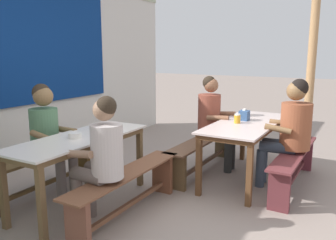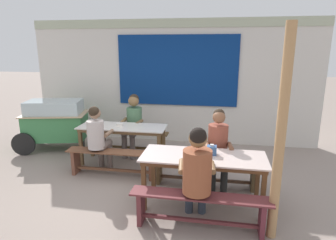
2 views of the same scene
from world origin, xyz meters
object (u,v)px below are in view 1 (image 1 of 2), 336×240
bench_far_front (127,188)px  bench_near_back (203,149)px  person_right_near_table (213,117)px  person_left_back_turned (101,154)px  dining_table_near (247,128)px  person_center_facing (48,131)px  tissue_box (244,115)px  wooden_support_post (310,80)px  dining_table_far (80,144)px  soup_bowl (75,135)px  bench_far_back (42,168)px  bench_near_front (294,163)px  person_near_front (290,126)px  condiment_jar (237,119)px

bench_far_front → bench_near_back: bearing=-3.3°
person_right_near_table → person_left_back_turned: person_right_near_table is taller
dining_table_near → person_center_facing: person_center_facing is taller
tissue_box → wooden_support_post: (0.78, -0.67, 0.44)m
dining_table_far → soup_bowl: (-0.06, 0.01, 0.11)m
bench_far_back → bench_near_front: bearing=-56.6°
dining_table_far → bench_near_back: 1.84m
bench_near_back → dining_table_near: bearing=-89.9°
person_near_front → soup_bowl: person_near_front is taller
condiment_jar → soup_bowl: bearing=142.6°
person_near_front → bench_far_front: bearing=142.0°
bench_near_back → dining_table_far: bearing=157.0°
bench_near_back → condiment_jar: 0.73m
bench_far_back → person_near_front: 2.99m
dining_table_near → wooden_support_post: size_ratio=0.70×
person_near_front → person_left_back_turned: person_near_front is taller
bench_near_front → person_left_back_turned: (-1.94, 1.38, 0.41)m
person_center_facing → person_right_near_table: 2.22m
bench_near_front → bench_near_back: bearing=90.1°
bench_far_front → bench_near_back: same height
person_left_back_turned → wooden_support_post: wooden_support_post is taller
dining_table_far → bench_far_front: dining_table_far is taller
bench_near_back → person_left_back_turned: 1.99m
dining_table_far → soup_bowl: 0.13m
tissue_box → condiment_jar: 0.23m
person_right_near_table → person_near_front: person_near_front is taller
bench_near_back → person_right_near_table: (0.20, -0.06, 0.44)m
person_near_front → bench_near_front: bearing=-52.3°
dining_table_near → person_right_near_table: person_right_near_table is taller
person_left_back_turned → tissue_box: bearing=-18.9°
condiment_jar → soup_bowl: size_ratio=0.86×
dining_table_near → bench_near_back: 0.71m
dining_table_far → tissue_box: 2.17m
bench_near_back → person_right_near_table: bearing=-17.6°
bench_far_front → person_right_near_table: size_ratio=1.26×
person_right_near_table → condiment_jar: (-0.31, -0.45, 0.07)m
person_right_near_table → condiment_jar: person_right_near_table is taller
dining_table_far → person_left_back_turned: bearing=-117.6°
dining_table_near → person_left_back_turned: size_ratio=1.39×
person_near_front → condiment_jar: bearing=95.8°
dining_table_near → bench_far_back: bearing=130.9°
bench_far_back → soup_bowl: soup_bowl is taller
person_center_facing → bench_far_front: bearing=-92.1°
bench_near_back → bench_near_front: bearing=-89.9°
dining_table_near → person_near_front: person_near_front is taller
tissue_box → condiment_jar: (-0.22, 0.02, -0.01)m
bench_far_front → person_center_facing: bearing=87.9°
dining_table_far → tissue_box: tissue_box is taller
person_left_back_turned → wooden_support_post: 3.19m
person_center_facing → person_near_front: (1.56, -2.40, 0.02)m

